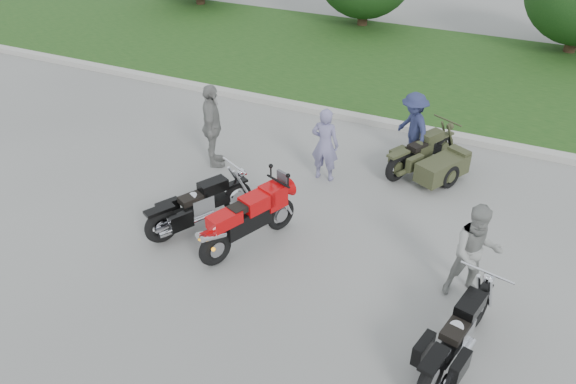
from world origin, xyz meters
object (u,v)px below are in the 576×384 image
at_px(person_denim, 413,128).
at_px(person_back, 212,126).
at_px(cruiser_sidecar, 432,162).
at_px(cruiser_left, 196,208).
at_px(sportbike_red, 247,219).
at_px(person_grey, 476,253).
at_px(person_stripe, 325,145).
at_px(cruiser_right, 455,339).

height_order(person_denim, person_back, person_back).
relative_size(cruiser_sidecar, person_denim, 1.23).
bearing_deg(person_back, cruiser_left, 175.53).
height_order(sportbike_red, person_grey, person_grey).
bearing_deg(cruiser_sidecar, person_stripe, -127.56).
bearing_deg(cruiser_left, person_denim, 82.60).
bearing_deg(person_stripe, cruiser_left, 57.85).
height_order(cruiser_left, person_denim, person_denim).
xyz_separation_m(sportbike_red, person_grey, (3.67, 0.42, 0.23)).
height_order(cruiser_sidecar, person_stripe, person_stripe).
height_order(cruiser_right, person_denim, person_denim).
distance_m(cruiser_right, person_grey, 1.51).
xyz_separation_m(sportbike_red, person_back, (-2.04, 2.21, 0.33)).
xyz_separation_m(cruiser_left, person_back, (-0.94, 2.11, 0.48)).
bearing_deg(person_grey, cruiser_left, 159.86).
distance_m(cruiser_left, cruiser_right, 4.94).
xyz_separation_m(sportbike_red, person_denim, (1.72, 4.17, 0.21)).
height_order(cruiser_sidecar, person_grey, person_grey).
height_order(sportbike_red, cruiser_sidecar, sportbike_red).
bearing_deg(cruiser_right, cruiser_left, 179.22).
bearing_deg(cruiser_sidecar, cruiser_right, -46.58).
height_order(cruiser_left, person_grey, person_grey).
relative_size(person_stripe, person_denim, 0.99).
xyz_separation_m(person_stripe, person_denim, (1.40, 1.49, 0.00)).
bearing_deg(cruiser_sidecar, person_denim, 165.82).
bearing_deg(cruiser_left, sportbike_red, 22.00).
xyz_separation_m(sportbike_red, cruiser_left, (-1.09, 0.10, -0.15)).
relative_size(cruiser_sidecar, person_back, 1.07).
height_order(person_grey, person_denim, person_grey).
distance_m(cruiser_right, person_back, 6.63).
bearing_deg(person_stripe, person_denim, -136.86).
distance_m(cruiser_left, person_back, 2.36).
height_order(cruiser_left, cruiser_sidecar, cruiser_left).
bearing_deg(cruiser_left, person_stripe, 88.61).
xyz_separation_m(sportbike_red, cruiser_sidecar, (2.32, 3.65, -0.20)).
height_order(cruiser_sidecar, person_denim, person_denim).
relative_size(sportbike_red, person_denim, 1.25).
bearing_deg(person_stripe, sportbike_red, 79.68).
relative_size(cruiser_right, person_stripe, 1.38).
bearing_deg(sportbike_red, person_back, 154.45).
relative_size(person_stripe, person_back, 0.86).
height_order(sportbike_red, cruiser_left, sportbike_red).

